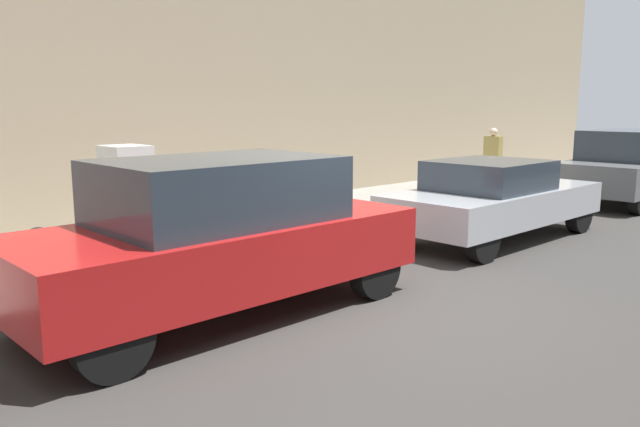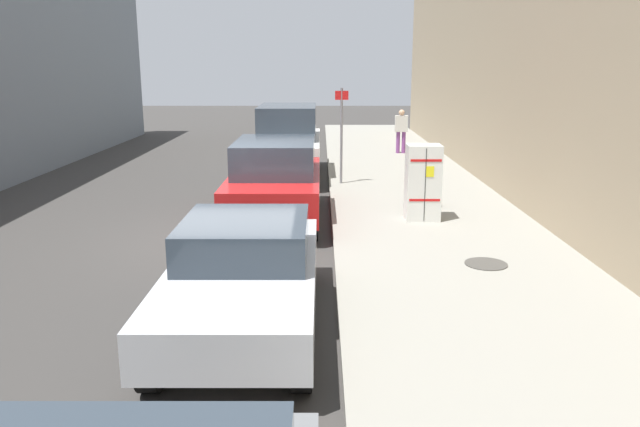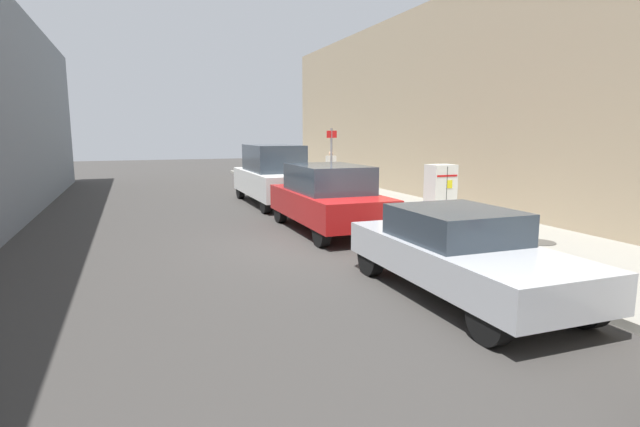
% 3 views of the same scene
% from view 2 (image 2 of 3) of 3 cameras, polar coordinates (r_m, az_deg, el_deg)
% --- Properties ---
extents(ground_plane, '(80.00, 80.00, 0.00)m').
position_cam_2_polar(ground_plane, '(12.66, -8.08, -2.03)').
color(ground_plane, '#383533').
extents(sidewalk_slab, '(4.31, 44.00, 0.14)m').
position_cam_2_polar(sidewalk_slab, '(12.74, 10.88, -1.73)').
color(sidewalk_slab, gray).
rests_on(sidewalk_slab, ground).
extents(building_facade_near, '(1.61, 39.60, 7.28)m').
position_cam_2_polar(building_facade_near, '(13.21, 24.67, 13.52)').
color(building_facade_near, tan).
rests_on(building_facade_near, ground).
extents(discarded_refrigerator, '(0.71, 0.60, 1.59)m').
position_cam_2_polar(discarded_refrigerator, '(13.33, 9.39, 2.83)').
color(discarded_refrigerator, silver).
rests_on(discarded_refrigerator, sidewalk_slab).
extents(manhole_cover, '(0.70, 0.70, 0.02)m').
position_cam_2_polar(manhole_cover, '(10.70, 14.94, -4.47)').
color(manhole_cover, '#47443F').
rests_on(manhole_cover, sidewalk_slab).
extents(street_sign_post, '(0.36, 0.07, 2.61)m').
position_cam_2_polar(street_sign_post, '(17.15, 1.97, 7.58)').
color(street_sign_post, slate).
rests_on(street_sign_post, sidewalk_slab).
extents(trash_bag, '(0.45, 0.45, 0.45)m').
position_cam_2_polar(trash_bag, '(14.69, 10.04, 1.51)').
color(trash_bag, black).
rests_on(trash_bag, sidewalk_slab).
extents(pedestrian_walking_far, '(0.46, 0.22, 1.60)m').
position_cam_2_polar(pedestrian_walking_far, '(23.38, 7.44, 7.73)').
color(pedestrian_walking_far, '#7A3D7F').
rests_on(pedestrian_walking_far, sidewalk_slab).
extents(parked_van_white, '(1.91, 5.20, 2.16)m').
position_cam_2_polar(parked_van_white, '(19.01, -2.94, 6.58)').
color(parked_van_white, silver).
rests_on(parked_van_white, ground).
extents(parked_suv_red, '(1.92, 4.59, 1.76)m').
position_cam_2_polar(parked_suv_red, '(13.67, -4.09, 3.15)').
color(parked_suv_red, red).
rests_on(parked_suv_red, ground).
extents(parked_sedan_silver, '(1.84, 4.47, 1.40)m').
position_cam_2_polar(parked_sedan_silver, '(8.19, -6.91, -5.38)').
color(parked_sedan_silver, silver).
rests_on(parked_sedan_silver, ground).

